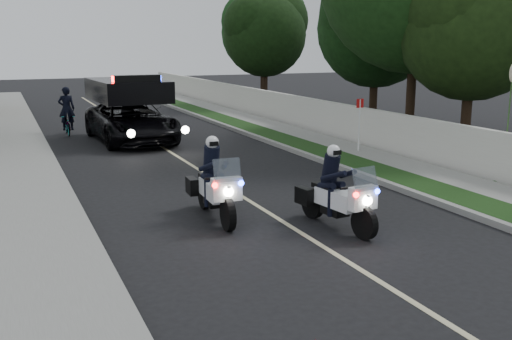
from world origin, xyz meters
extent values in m
plane|color=black|center=(0.00, 0.00, 0.00)|extent=(120.00, 120.00, 0.00)
cube|color=gray|center=(4.10, 10.00, 0.07)|extent=(0.20, 60.00, 0.15)
cube|color=#193814|center=(4.80, 10.00, 0.08)|extent=(1.20, 60.00, 0.16)
cube|color=gray|center=(6.10, 10.00, 0.08)|extent=(1.40, 60.00, 0.16)
cube|color=beige|center=(7.10, 10.00, 0.75)|extent=(0.22, 60.00, 1.50)
cube|color=gray|center=(-4.10, 10.00, 0.07)|extent=(0.20, 60.00, 0.15)
cube|color=gray|center=(-5.20, 10.00, 0.08)|extent=(2.00, 60.00, 0.16)
cube|color=#BFB78C|center=(0.00, 10.00, 0.00)|extent=(0.12, 50.00, 0.01)
imported|color=black|center=(-0.78, 13.95, 0.00)|extent=(3.04, 6.09, 2.90)
imported|color=black|center=(-2.94, 16.87, 0.00)|extent=(0.59, 1.63, 0.85)
imported|color=black|center=(-2.94, 16.87, 0.00)|extent=(0.72, 0.52, 1.87)
camera|label=1|loc=(-5.57, -9.59, 3.90)|focal=41.33mm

